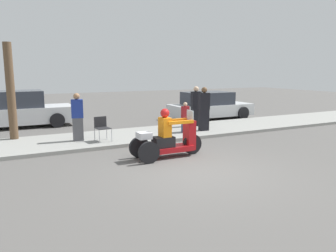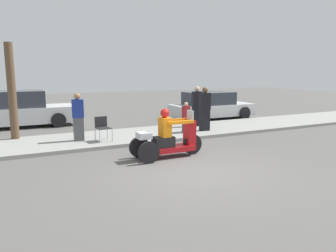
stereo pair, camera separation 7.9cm
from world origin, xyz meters
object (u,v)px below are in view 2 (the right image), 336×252
at_px(spectator_with_child, 78,118).
at_px(folding_chair_curbside, 102,126).
at_px(spectator_mid_group, 205,110).
at_px(tree_trunk, 12,91).
at_px(spectator_near_curb, 186,118).
at_px(parked_car_lot_far, 17,110).
at_px(motorcycle_trike, 168,140).
at_px(spectator_by_tree, 197,107).
at_px(parked_car_lot_right, 211,106).

height_order(spectator_with_child, folding_chair_curbside, spectator_with_child).
relative_size(spectator_mid_group, tree_trunk, 0.52).
bearing_deg(spectator_near_curb, parked_car_lot_far, 138.77).
xyz_separation_m(spectator_with_child, parked_car_lot_far, (-1.76, 4.65, -0.15)).
relative_size(motorcycle_trike, spectator_near_curb, 1.85).
bearing_deg(tree_trunk, spectator_by_tree, -4.55).
distance_m(spectator_mid_group, folding_chair_curbside, 4.18).
xyz_separation_m(motorcycle_trike, spectator_by_tree, (3.20, 3.68, 0.43)).
height_order(spectator_near_curb, tree_trunk, tree_trunk).
xyz_separation_m(motorcycle_trike, tree_trunk, (-3.92, 4.25, 1.27)).
bearing_deg(tree_trunk, spectator_mid_group, -13.43).
height_order(spectator_with_child, parked_car_lot_far, spectator_with_child).
height_order(folding_chair_curbside, parked_car_lot_right, parked_car_lot_right).
relative_size(spectator_with_child, folding_chair_curbside, 1.98).
relative_size(parked_car_lot_right, parked_car_lot_far, 0.91).
relative_size(motorcycle_trike, parked_car_lot_right, 0.51).
bearing_deg(parked_car_lot_right, tree_trunk, -170.44).
height_order(spectator_near_curb, folding_chair_curbside, spectator_near_curb).
height_order(spectator_with_child, tree_trunk, tree_trunk).
relative_size(spectator_mid_group, parked_car_lot_right, 0.40).
height_order(motorcycle_trike, parked_car_lot_far, parked_car_lot_far).
relative_size(motorcycle_trike, spectator_mid_group, 1.26).
distance_m(spectator_with_child, folding_chair_curbside, 0.87).
xyz_separation_m(parked_car_lot_right, tree_trunk, (-9.26, -1.56, 1.12)).
bearing_deg(spectator_with_child, parked_car_lot_far, 110.71).
distance_m(folding_chair_curbside, tree_trunk, 3.38).
height_order(parked_car_lot_far, tree_trunk, tree_trunk).
bearing_deg(spectator_by_tree, parked_car_lot_right, 44.78).
height_order(spectator_with_child, spectator_by_tree, spectator_by_tree).
bearing_deg(tree_trunk, motorcycle_trike, -47.28).
bearing_deg(spectator_near_curb, tree_trunk, 164.00).
distance_m(spectator_near_curb, tree_trunk, 6.28).
distance_m(folding_chair_curbside, parked_car_lot_far, 5.62).
distance_m(motorcycle_trike, tree_trunk, 5.92).
relative_size(folding_chair_curbside, parked_car_lot_right, 0.19).
relative_size(parked_car_lot_far, tree_trunk, 1.42).
relative_size(parked_car_lot_right, tree_trunk, 1.29).
xyz_separation_m(spectator_near_curb, spectator_by_tree, (1.17, 1.14, 0.25)).
xyz_separation_m(motorcycle_trike, parked_car_lot_far, (-3.72, 7.58, 0.24)).
distance_m(motorcycle_trike, parked_car_lot_far, 8.45).
bearing_deg(motorcycle_trike, spectator_near_curb, 51.55).
bearing_deg(folding_chair_curbside, spectator_by_tree, 14.43).
distance_m(spectator_by_tree, parked_car_lot_right, 3.03).
bearing_deg(spectator_near_curb, spectator_with_child, 174.47).
xyz_separation_m(parked_car_lot_right, parked_car_lot_far, (-9.06, 1.77, 0.09)).
xyz_separation_m(spectator_mid_group, spectator_near_curb, (-0.89, -0.07, -0.27)).
relative_size(motorcycle_trike, folding_chair_curbside, 2.66).
distance_m(motorcycle_trike, spectator_by_tree, 4.89).
relative_size(motorcycle_trike, spectator_by_tree, 1.28).
bearing_deg(spectator_with_child, spectator_by_tree, 8.28).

